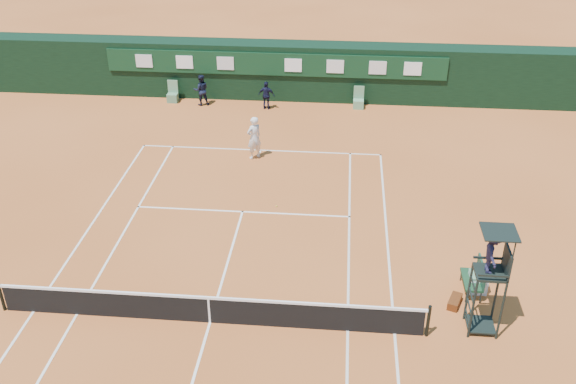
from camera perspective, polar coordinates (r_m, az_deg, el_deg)
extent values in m
plane|color=#C4652E|center=(19.73, -6.94, -11.43)|extent=(90.00, 90.00, 0.00)
cube|color=silver|center=(29.59, -2.45, 3.74)|extent=(11.05, 0.08, 0.01)
cube|color=silver|center=(19.47, 9.46, -12.30)|extent=(0.08, 23.85, 0.01)
cube|color=white|center=(21.44, -21.67, -9.83)|extent=(0.08, 23.85, 0.01)
cube|color=silver|center=(19.39, 5.33, -12.17)|extent=(0.08, 23.85, 0.01)
cube|color=white|center=(20.89, -18.24, -10.26)|extent=(0.08, 23.85, 0.01)
cube|color=white|center=(24.82, -4.07, -1.76)|extent=(8.31, 0.08, 0.01)
cube|color=white|center=(19.73, -6.94, -11.41)|extent=(0.08, 12.88, 0.01)
cube|color=silver|center=(29.45, -2.49, 3.61)|extent=(0.08, 0.30, 0.01)
cube|color=black|center=(19.44, -7.02, -10.42)|extent=(12.60, 0.04, 0.90)
cube|color=white|center=(19.14, -7.11, -9.32)|extent=(12.80, 0.06, 0.08)
cube|color=white|center=(19.44, -7.02, -10.40)|extent=(0.06, 0.05, 0.92)
cylinder|color=black|center=(19.23, 12.36, -11.14)|extent=(0.10, 0.10, 1.10)
cylinder|color=black|center=(21.53, -24.14, -8.40)|extent=(0.10, 0.10, 1.10)
cube|color=black|center=(35.34, -1.06, 10.77)|extent=(40.00, 1.50, 3.00)
cube|color=#0E331B|center=(34.38, -1.22, 11.28)|extent=(18.00, 0.10, 1.20)
cube|color=silver|center=(35.75, -12.68, 11.30)|extent=(0.90, 0.04, 0.70)
cube|color=white|center=(35.16, -9.19, 11.33)|extent=(0.90, 0.04, 0.70)
cube|color=silver|center=(34.69, -5.59, 11.31)|extent=(0.90, 0.04, 0.70)
cube|color=white|center=(34.23, 0.47, 11.20)|extent=(0.90, 0.04, 0.70)
cube|color=silver|center=(34.12, 4.22, 11.06)|extent=(0.90, 0.04, 0.70)
cube|color=silver|center=(34.17, 7.97, 10.88)|extent=(0.90, 0.04, 0.70)
cube|color=white|center=(34.30, 11.03, 10.70)|extent=(0.90, 0.04, 0.70)
cube|color=#54815E|center=(35.57, -10.21, 8.25)|extent=(0.55, 0.50, 0.46)
cube|color=#5F916B|center=(35.57, -10.20, 9.23)|extent=(0.55, 0.06, 0.70)
cube|color=#63976C|center=(34.38, 6.27, 7.79)|extent=(0.55, 0.50, 0.46)
cube|color=#5A8964|center=(34.38, 6.32, 8.80)|extent=(0.55, 0.06, 0.70)
cylinder|color=black|center=(19.19, 16.08, -10.05)|extent=(0.07, 0.07, 2.00)
cylinder|color=black|center=(19.81, 15.72, -8.59)|extent=(0.07, 0.07, 2.00)
cylinder|color=black|center=(19.37, 18.44, -10.06)|extent=(0.07, 0.07, 2.00)
cylinder|color=black|center=(19.98, 18.00, -8.61)|extent=(0.07, 0.07, 2.00)
cube|color=black|center=(18.97, 17.52, -6.86)|extent=(0.85, 0.85, 0.08)
cube|color=black|center=(18.84, 18.90, -5.87)|extent=(0.06, 0.85, 0.80)
cube|color=black|center=(18.52, 17.85, -7.10)|extent=(0.85, 0.05, 0.06)
cube|color=black|center=(19.19, 17.39, -5.62)|extent=(0.85, 0.05, 0.06)
cylinder|color=black|center=(18.27, 19.37, -5.44)|extent=(0.04, 0.04, 1.00)
cylinder|color=black|center=(18.92, 18.88, -4.06)|extent=(0.04, 0.04, 1.00)
cube|color=black|center=(18.24, 18.31, -3.41)|extent=(0.95, 0.95, 0.04)
cube|color=black|center=(20.11, 16.71, -11.21)|extent=(0.80, 0.80, 0.05)
cube|color=black|center=(19.87, 15.66, -10.66)|extent=(0.04, 0.80, 0.04)
cube|color=black|center=(19.62, 15.82, -9.76)|extent=(0.04, 0.80, 0.04)
cube|color=black|center=(19.38, 15.98, -8.85)|extent=(0.04, 0.80, 0.04)
cube|color=black|center=(19.14, 16.15, -7.90)|extent=(0.04, 0.80, 0.04)
imported|color=#1C1A35|center=(18.58, 17.68, -5.17)|extent=(0.47, 0.82, 1.28)
cube|color=#173921|center=(21.27, 16.01, -7.53)|extent=(0.55, 1.20, 0.08)
cube|color=#173B28|center=(21.12, 16.81, -6.78)|extent=(0.06, 1.20, 0.60)
cylinder|color=black|center=(20.94, 15.55, -8.96)|extent=(0.04, 0.04, 0.41)
cylinder|color=black|center=(21.04, 16.74, -8.97)|extent=(0.04, 0.04, 0.41)
cylinder|color=black|center=(21.81, 15.13, -7.17)|extent=(0.04, 0.04, 0.41)
cylinder|color=black|center=(21.89, 16.27, -7.19)|extent=(0.04, 0.04, 0.41)
cube|color=black|center=(20.78, 14.59, -9.41)|extent=(0.55, 0.77, 0.27)
cube|color=white|center=(21.46, 16.50, -7.74)|extent=(0.55, 0.55, 0.60)
cube|color=#598965|center=(21.28, 16.62, -7.05)|extent=(0.57, 0.57, 0.05)
sphere|color=gold|center=(25.07, -1.03, -1.27)|extent=(0.06, 0.06, 0.06)
imported|color=silver|center=(28.48, -3.04, 4.84)|extent=(0.85, 0.84, 1.98)
imported|color=black|center=(34.70, -7.73, 8.98)|extent=(0.96, 0.84, 1.67)
imported|color=black|center=(33.90, -1.92, 8.58)|extent=(0.92, 0.48, 1.50)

